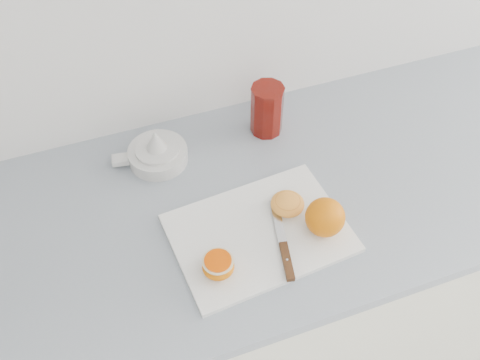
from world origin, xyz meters
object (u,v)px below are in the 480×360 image
Objects in this scene: counter at (245,295)px; cutting_board at (259,233)px; half_orange at (218,266)px; citrus_juicer at (157,153)px; red_tumbler at (267,111)px.

cutting_board reaches higher than counter.
cutting_board is at bearing 28.69° from half_orange.
citrus_juicer reaches higher than half_orange.
half_orange is at bearing -124.47° from red_tumbler.
counter is 18.86× the size of red_tumbler.
half_orange is at bearing -126.50° from counter.
red_tumbler is (0.24, 0.35, 0.03)m from half_orange.
cutting_board is 0.32m from citrus_juicer.
counter is at bearing -122.64° from red_tumbler.
counter is 0.53m from citrus_juicer.
red_tumbler is at bearing 65.76° from cutting_board.
citrus_juicer is (-0.15, 0.28, 0.02)m from cutting_board.
cutting_board is at bearing -95.83° from counter.
counter is 0.52m from half_orange.
half_orange is 0.42m from red_tumbler.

